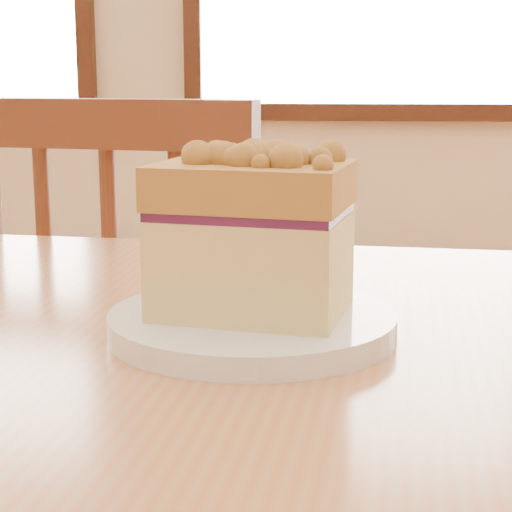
% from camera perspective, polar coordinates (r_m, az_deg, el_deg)
% --- Properties ---
extents(cafe_table_main, '(1.21, 0.86, 0.75)m').
position_cam_1_polar(cafe_table_main, '(0.70, -13.83, -13.20)').
color(cafe_table_main, '#B47A46').
rests_on(cafe_table_main, ground).
extents(cafe_chair_main, '(0.48, 0.48, 0.92)m').
position_cam_1_polar(cafe_chair_main, '(1.31, -6.35, -9.63)').
color(cafe_chair_main, '#5A2A18').
rests_on(cafe_chair_main, ground).
extents(plate, '(0.21, 0.21, 0.02)m').
position_cam_1_polar(plate, '(0.64, -0.25, -4.45)').
color(plate, white).
rests_on(plate, cafe_table_main).
extents(cake_slice, '(0.15, 0.12, 0.13)m').
position_cam_1_polar(cake_slice, '(0.63, -0.19, 1.68)').
color(cake_slice, '#D1C376').
rests_on(cake_slice, plate).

